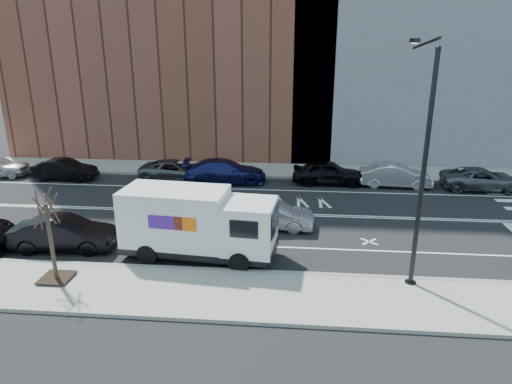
# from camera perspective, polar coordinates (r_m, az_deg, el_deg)

# --- Properties ---
(ground) EXTENTS (120.00, 120.00, 0.00)m
(ground) POSITION_cam_1_polar(r_m,az_deg,el_deg) (25.60, -0.50, -2.67)
(ground) COLOR black
(ground) RESTS_ON ground
(sidewalk_near) EXTENTS (44.00, 3.60, 0.15)m
(sidewalk_near) POSITION_cam_1_polar(r_m,az_deg,el_deg) (17.69, -3.39, -12.65)
(sidewalk_near) COLOR gray
(sidewalk_near) RESTS_ON ground
(sidewalk_far) EXTENTS (44.00, 3.60, 0.15)m
(sidewalk_far) POSITION_cam_1_polar(r_m,az_deg,el_deg) (33.91, 0.97, 2.75)
(sidewalk_far) COLOR gray
(sidewalk_far) RESTS_ON ground
(curb_near) EXTENTS (44.00, 0.25, 0.17)m
(curb_near) POSITION_cam_1_polar(r_m,az_deg,el_deg) (19.23, -2.60, -9.89)
(curb_near) COLOR gray
(curb_near) RESTS_ON ground
(curb_far) EXTENTS (44.00, 0.25, 0.17)m
(curb_far) POSITION_cam_1_polar(r_m,az_deg,el_deg) (32.18, 0.73, 1.92)
(curb_far) COLOR gray
(curb_far) RESTS_ON ground
(road_markings) EXTENTS (40.00, 8.60, 0.01)m
(road_markings) POSITION_cam_1_polar(r_m,az_deg,el_deg) (25.60, -0.50, -2.66)
(road_markings) COLOR white
(road_markings) RESTS_ON ground
(bldg_brick) EXTENTS (26.00, 10.00, 22.00)m
(bldg_brick) POSITION_cam_1_polar(r_m,az_deg,el_deg) (40.77, -10.24, 20.61)
(bldg_brick) COLOR brown
(bldg_brick) RESTS_ON ground
(streetlight) EXTENTS (0.44, 4.02, 9.34)m
(streetlight) POSITION_cam_1_polar(r_m,az_deg,el_deg) (17.96, 19.98, 4.05)
(streetlight) COLOR black
(streetlight) RESTS_ON ground
(street_tree) EXTENTS (1.20, 1.20, 3.75)m
(street_tree) POSITION_cam_1_polar(r_m,az_deg,el_deg) (19.60, -24.12, -6.57)
(street_tree) COLOR black
(street_tree) RESTS_ON ground
(fedex_van) EXTENTS (6.99, 2.96, 3.11)m
(fedex_van) POSITION_cam_1_polar(r_m,az_deg,el_deg) (20.13, -7.36, -3.83)
(fedex_van) COLOR black
(fedex_van) RESTS_ON ground
(far_parked_b) EXTENTS (4.39, 1.68, 1.43)m
(far_parked_b) POSITION_cam_1_polar(r_m,az_deg,el_deg) (34.34, -22.77, 2.61)
(far_parked_b) COLOR black
(far_parked_b) RESTS_ON ground
(far_parked_c) EXTENTS (5.00, 2.41, 1.37)m
(far_parked_c) POSITION_cam_1_polar(r_m,az_deg,el_deg) (32.07, -10.00, 2.69)
(far_parked_c) COLOR #4E5056
(far_parked_c) RESTS_ON ground
(far_parked_d) EXTENTS (5.76, 2.87, 1.61)m
(far_parked_d) POSITION_cam_1_polar(r_m,az_deg,el_deg) (30.99, -3.89, 2.61)
(far_parked_d) COLOR navy
(far_parked_d) RESTS_ON ground
(far_parked_e) EXTENTS (4.74, 1.93, 1.61)m
(far_parked_e) POSITION_cam_1_polar(r_m,az_deg,el_deg) (31.02, 9.00, 2.44)
(far_parked_e) COLOR black
(far_parked_e) RESTS_ON ground
(far_parked_f) EXTENTS (4.71, 1.83, 1.53)m
(far_parked_f) POSITION_cam_1_polar(r_m,az_deg,el_deg) (31.46, 17.01, 2.00)
(far_parked_f) COLOR #BCBBC1
(far_parked_f) RESTS_ON ground
(far_parked_g) EXTENTS (5.15, 2.55, 1.40)m
(far_parked_g) POSITION_cam_1_polar(r_m,az_deg,el_deg) (32.92, 26.39, 1.46)
(far_parked_g) COLOR #52545B
(far_parked_g) RESTS_ON ground
(driving_sedan) EXTENTS (4.47, 1.87, 1.44)m
(driving_sedan) POSITION_cam_1_polar(r_m,az_deg,el_deg) (23.43, 1.88, -2.83)
(driving_sedan) COLOR #9B9CA0
(driving_sedan) RESTS_ON ground
(near_parked_rear_a) EXTENTS (4.81, 1.97, 1.55)m
(near_parked_rear_a) POSITION_cam_1_polar(r_m,az_deg,el_deg) (22.79, -22.87, -4.82)
(near_parked_rear_a) COLOR black
(near_parked_rear_a) RESTS_ON ground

